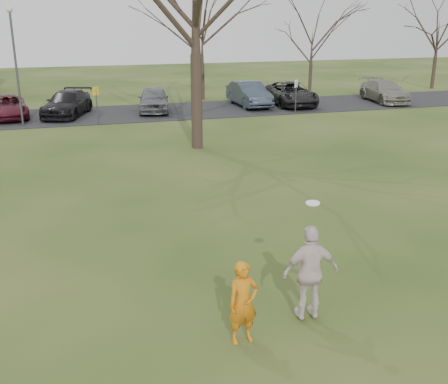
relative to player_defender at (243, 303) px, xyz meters
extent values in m
plane|color=#1E380F|center=(0.91, 0.28, -0.80)|extent=(120.00, 120.00, 0.00)
cube|color=black|center=(0.91, 25.28, -0.78)|extent=(62.00, 6.50, 0.04)
imported|color=orange|center=(0.00, 0.00, 0.00)|extent=(0.62, 0.44, 1.61)
imported|color=#4A111F|center=(-6.07, 25.63, -0.11)|extent=(2.78, 4.97, 1.31)
imported|color=black|center=(-2.65, 25.39, -0.03)|extent=(3.58, 5.44, 1.46)
imported|color=slate|center=(2.60, 25.41, 0.01)|extent=(2.58, 4.78, 1.54)
imported|color=#303B49|center=(9.05, 25.70, 0.04)|extent=(1.83, 4.91, 1.61)
imported|color=black|center=(11.94, 25.36, -0.01)|extent=(2.94, 5.63, 1.51)
imported|color=gray|center=(18.79, 24.78, -0.03)|extent=(2.64, 5.27, 1.47)
imported|color=beige|center=(1.48, 0.32, 0.25)|extent=(1.15, 0.53, 1.92)
cylinder|color=white|center=(1.48, 0.38, 1.66)|extent=(0.27, 0.27, 0.05)
cylinder|color=#47474C|center=(-5.09, 22.78, 2.20)|extent=(0.12, 0.12, 6.00)
sphere|color=beige|center=(-5.09, 22.78, 5.30)|extent=(0.34, 0.34, 0.34)
cylinder|color=#47474C|center=(-1.09, 22.28, 0.20)|extent=(0.06, 0.06, 2.00)
cube|color=yellow|center=(-1.09, 22.28, 1.05)|extent=(0.35, 0.35, 0.45)
cylinder|color=#47474C|center=(10.91, 22.28, 0.20)|extent=(0.06, 0.06, 2.00)
cube|color=silver|center=(10.91, 22.28, 1.05)|extent=(0.35, 0.35, 0.45)
camera|label=1|loc=(-2.81, -8.17, 4.99)|focal=42.85mm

